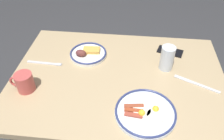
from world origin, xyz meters
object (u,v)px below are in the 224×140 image
Objects in this scene: drinking_glass at (167,59)px; fork_near at (45,63)px; coffee_mug at (24,82)px; plate_near_main at (87,53)px; plate_center_pancakes at (145,112)px; cell_phone at (170,51)px; butter_knife at (196,84)px.

fork_near is (0.66, 0.03, -0.06)m from drinking_glass.
coffee_mug is 0.59× the size of fork_near.
plate_near_main is 0.24m from fork_near.
plate_center_pancakes is 0.62m from fork_near.
coffee_mug is at bearing 50.10° from plate_near_main.
plate_center_pancakes is 2.00× the size of drinking_glass.
coffee_mug is 0.82× the size of cell_phone.
cell_phone is (-0.72, -0.38, -0.04)m from coffee_mug.
plate_center_pancakes is 0.33m from butter_knife.
plate_near_main is 0.51m from plate_center_pancakes.
fork_near is (0.55, -0.29, -0.01)m from plate_center_pancakes.
coffee_mug is 0.87× the size of drinking_glass.
plate_center_pancakes is at bearing 152.12° from fork_near.
cell_phone is 0.72× the size of fork_near.
plate_center_pancakes is 1.36× the size of fork_near.
butter_knife is at bearing -171.63° from coffee_mug.
drinking_glass is 0.16m from cell_phone.
cell_phone is 0.28m from butter_knife.
fork_near is 0.93× the size of butter_knife.
drinking_glass is (-0.11, -0.33, 0.05)m from plate_center_pancakes.
plate_center_pancakes is at bearing 71.64° from drinking_glass.
cell_phone is 0.67× the size of butter_knife.
plate_near_main is at bearing -49.60° from plate_center_pancakes.
cell_phone is 0.72m from fork_near.
plate_near_main is 1.06× the size of fork_near.
fork_near is (-0.03, -0.20, -0.05)m from coffee_mug.
drinking_glass reaches higher than butter_knife.
fork_near is at bearing 3.02° from drinking_glass.
fork_near is at bearing -97.32° from coffee_mug.
cell_phone is (-0.48, -0.09, -0.01)m from plate_near_main.
drinking_glass is (-0.69, -0.23, 0.01)m from coffee_mug.
coffee_mug reaches higher than butter_knife.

